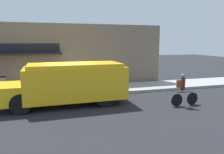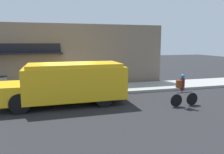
# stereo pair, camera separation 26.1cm
# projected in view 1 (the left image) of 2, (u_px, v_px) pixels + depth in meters

# --- Properties ---
(ground_plane) EXTENTS (70.00, 70.00, 0.00)m
(ground_plane) POSITION_uv_depth(u_px,v_px,m) (68.00, 98.00, 12.08)
(ground_plane) COLOR #232326
(sidewalk) EXTENTS (28.00, 2.66, 0.16)m
(sidewalk) POSITION_uv_depth(u_px,v_px,m) (66.00, 92.00, 13.33)
(sidewalk) COLOR #999993
(sidewalk) RESTS_ON ground_plane
(storefront) EXTENTS (14.37, 1.00, 4.29)m
(storefront) POSITION_uv_depth(u_px,v_px,m) (61.00, 56.00, 14.59)
(storefront) COLOR #756656
(storefront) RESTS_ON ground_plane
(school_bus) EXTENTS (6.09, 2.60, 2.04)m
(school_bus) POSITION_uv_depth(u_px,v_px,m) (69.00, 83.00, 10.68)
(school_bus) COLOR yellow
(school_bus) RESTS_ON ground_plane
(cyclist) EXTENTS (1.51, 0.20, 1.57)m
(cyclist) POSITION_uv_depth(u_px,v_px,m) (183.00, 90.00, 10.51)
(cyclist) COLOR black
(cyclist) RESTS_ON ground_plane
(trash_bin) EXTENTS (0.57, 0.57, 0.97)m
(trash_bin) POSITION_uv_depth(u_px,v_px,m) (1.00, 85.00, 12.41)
(trash_bin) COLOR slate
(trash_bin) RESTS_ON sidewalk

